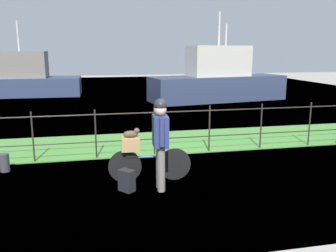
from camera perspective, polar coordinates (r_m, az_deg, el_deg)
ground_plane at (r=7.00m, az=6.44°, el=-9.09°), size 60.00×60.00×0.00m
grass_strip at (r=9.93m, az=0.65°, el=-2.50°), size 27.00×2.40×0.03m
harbor_water at (r=19.03m, az=-5.53°, el=4.48°), size 30.00×30.00×0.00m
iron_fence at (r=8.69m, az=2.31°, el=-0.18°), size 18.04×0.04×1.18m
bicycle_main at (r=6.98m, az=-3.04°, el=-6.14°), size 1.61×0.19×0.64m
wooden_crate at (r=6.84m, az=-5.98°, el=-2.86°), size 0.36×0.31×0.25m
terrier_dog at (r=6.79m, az=-5.80°, el=-1.19°), size 0.32×0.16×0.18m
cyclist_person at (r=6.38m, az=-1.22°, el=-1.66°), size 0.28×0.54×1.68m
backpack_on_paving at (r=6.58m, az=-6.61°, el=-8.63°), size 0.32×0.33×0.40m
mooring_bollard at (r=8.29m, az=-24.65°, el=-5.34°), size 0.20×0.20×0.38m
moored_boat_near at (r=18.16m, az=7.95°, el=7.15°), size 7.06×3.10×4.30m
moored_boat_mid at (r=21.33m, az=-22.32°, el=6.80°), size 6.30×2.36×4.02m
moored_boat_far at (r=20.49m, az=9.03°, el=7.23°), size 5.91×3.31×3.88m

